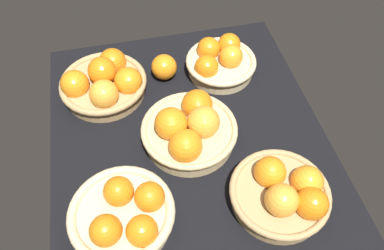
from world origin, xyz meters
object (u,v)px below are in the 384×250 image
loose_orange_front_gap (164,67)px  basket_near_left (284,193)px  basket_far_left (124,215)px  basket_center (189,129)px  basket_far_right (104,83)px  basket_near_right (220,61)px

loose_orange_front_gap → basket_near_left: bearing=-157.6°
basket_far_left → basket_center: bearing=-43.7°
basket_far_left → basket_far_right: basket_far_right is taller
basket_far_left → basket_center: 27.24cm
basket_center → basket_near_right: size_ratio=1.18×
basket_center → basket_far_right: (21.76, 19.74, -0.28)cm
basket_center → loose_orange_front_gap: size_ratio=3.28×
basket_far_right → basket_near_right: size_ratio=1.18×
basket_near_left → basket_near_right: (45.68, 2.58, -0.06)cm
basket_far_left → basket_near_left: (-2.50, -36.13, -0.24)cm
basket_near_left → basket_center: bearing=38.0°
basket_near_right → loose_orange_front_gap: basket_near_right is taller
basket_far_right → basket_far_left: bearing=-178.7°
basket_far_left → basket_far_right: (41.46, 0.94, 0.00)cm
basket_far_left → basket_near_right: 54.68cm
basket_far_left → basket_far_right: bearing=1.3°
basket_near_left → loose_orange_front_gap: size_ratio=3.06×
basket_far_right → loose_orange_front_gap: bearing=-80.6°
basket_near_left → basket_center: basket_center is taller
basket_far_right → loose_orange_front_gap: size_ratio=3.25×
basket_near_right → basket_near_left: bearing=-176.8°
basket_center → basket_far_right: same height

